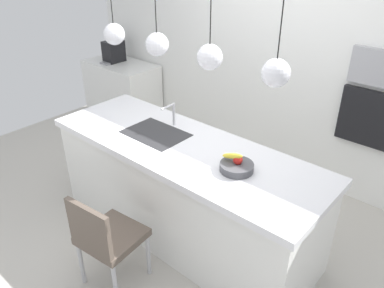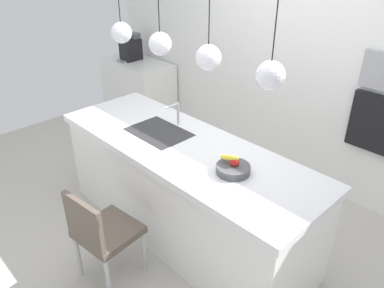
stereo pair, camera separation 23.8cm
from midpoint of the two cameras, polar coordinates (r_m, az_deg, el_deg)
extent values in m
plane|color=#BCB7AD|center=(3.81, -3.00, -12.80)|extent=(6.60, 6.60, 0.00)
cube|color=white|center=(4.35, 12.08, 11.87)|extent=(6.00, 0.10, 2.60)
cube|color=white|center=(3.53, -3.18, -7.41)|extent=(2.51, 0.83, 0.89)
cube|color=white|center=(3.27, -3.41, -0.71)|extent=(2.57, 0.89, 0.06)
cube|color=#2D2D30|center=(3.47, -7.38, 1.47)|extent=(0.56, 0.40, 0.02)
cylinder|color=silver|center=(3.57, -4.65, 4.44)|extent=(0.02, 0.02, 0.22)
cylinder|color=silver|center=(3.48, -5.65, 5.52)|extent=(0.02, 0.16, 0.02)
cylinder|color=#4C4C51|center=(2.91, 4.35, -3.50)|extent=(0.26, 0.26, 0.06)
sphere|color=red|center=(2.89, 4.51, -2.42)|extent=(0.07, 0.07, 0.07)
ellipsoid|color=yellow|center=(2.89, 3.71, -1.84)|extent=(0.19, 0.06, 0.09)
cube|color=white|center=(5.89, -11.45, 7.58)|extent=(1.10, 0.60, 0.89)
cube|color=black|center=(5.80, -12.79, 13.31)|extent=(0.20, 0.28, 0.30)
cube|color=gray|center=(5.74, -14.00, 11.58)|extent=(0.16, 0.08, 0.02)
cube|color=#4C515B|center=(5.80, -12.32, 15.31)|extent=(0.14, 0.11, 0.08)
cube|color=#9E9EA3|center=(3.88, 24.77, 10.22)|extent=(0.54, 0.08, 0.34)
cube|color=black|center=(4.05, 23.33, 3.55)|extent=(0.56, 0.08, 0.56)
cube|color=brown|center=(3.16, -13.99, -13.27)|extent=(0.48, 0.48, 0.06)
cube|color=brown|center=(2.93, -17.43, -12.03)|extent=(0.42, 0.08, 0.38)
cylinder|color=#B2B2B7|center=(3.31, -8.68, -16.03)|extent=(0.04, 0.04, 0.42)
cylinder|color=#B2B2B7|center=(3.52, -13.34, -13.27)|extent=(0.04, 0.04, 0.42)
cylinder|color=#B2B2B7|center=(3.14, -13.66, -19.81)|extent=(0.04, 0.04, 0.42)
cylinder|color=#B2B2B7|center=(3.37, -18.23, -16.57)|extent=(0.04, 0.04, 0.42)
sphere|color=silver|center=(3.54, -13.51, 15.62)|extent=(0.19, 0.19, 0.19)
sphere|color=silver|center=(3.13, -7.48, 14.48)|extent=(0.19, 0.19, 0.19)
sphere|color=silver|center=(2.77, 0.13, 12.79)|extent=(0.19, 0.19, 0.19)
sphere|color=silver|center=(2.47, 9.66, 10.35)|extent=(0.19, 0.19, 0.19)
cylinder|color=black|center=(2.38, 10.48, 19.36)|extent=(0.01, 0.01, 0.60)
camera|label=1|loc=(0.12, -92.15, -1.19)|focal=35.76mm
camera|label=2|loc=(0.12, 87.85, 1.19)|focal=35.76mm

